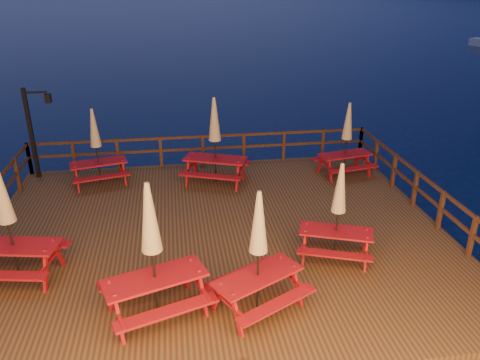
{
  "coord_description": "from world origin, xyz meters",
  "views": [
    {
      "loc": [
        -0.96,
        -10.73,
        6.6
      ],
      "look_at": [
        0.71,
        0.6,
        1.59
      ],
      "focal_mm": 35.0,
      "sensor_mm": 36.0,
      "label": 1
    }
  ],
  "objects_px": {
    "lamp_post": "(35,125)",
    "picnic_table_1": "(215,140)",
    "picnic_table_2": "(7,221)",
    "picnic_table_0": "(96,146)"
  },
  "relations": [
    {
      "from": "lamp_post",
      "to": "picnic_table_1",
      "type": "height_order",
      "value": "lamp_post"
    },
    {
      "from": "picnic_table_2",
      "to": "lamp_post",
      "type": "bearing_deg",
      "value": 108.46
    },
    {
      "from": "lamp_post",
      "to": "picnic_table_1",
      "type": "bearing_deg",
      "value": -13.18
    },
    {
      "from": "picnic_table_2",
      "to": "picnic_table_0",
      "type": "bearing_deg",
      "value": 87.7
    },
    {
      "from": "picnic_table_1",
      "to": "picnic_table_2",
      "type": "height_order",
      "value": "picnic_table_1"
    },
    {
      "from": "picnic_table_0",
      "to": "picnic_table_2",
      "type": "xyz_separation_m",
      "value": [
        -1.17,
        -5.05,
        0.14
      ]
    },
    {
      "from": "picnic_table_2",
      "to": "picnic_table_1",
      "type": "bearing_deg",
      "value": 53.92
    },
    {
      "from": "picnic_table_1",
      "to": "picnic_table_2",
      "type": "relative_size",
      "value": 1.02
    },
    {
      "from": "lamp_post",
      "to": "picnic_table_1",
      "type": "xyz_separation_m",
      "value": [
        5.68,
        -1.33,
        -0.33
      ]
    },
    {
      "from": "picnic_table_0",
      "to": "picnic_table_2",
      "type": "distance_m",
      "value": 5.18
    }
  ]
}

